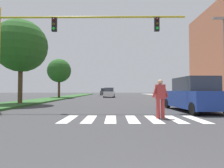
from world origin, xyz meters
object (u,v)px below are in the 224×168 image
Objects in this scene: tree_far at (59,71)px; pedestrian_performer at (160,97)px; suv_crossing at (193,95)px; tree_mid at (21,46)px; traffic_light_gantry at (56,36)px; sedan_midblock at (109,93)px; sedan_distant at (104,92)px; street_lamp_right at (223,52)px.

pedestrian_performer is (10.45, -20.53, -3.31)m from tree_far.
pedestrian_performer is at bearing -132.72° from suv_crossing.
tree_mid is 4.16× the size of pedestrian_performer.
sedan_midblock is at bearing 83.23° from traffic_light_gantry.
tree_far is at bearing -107.38° from sedan_distant.
sedan_midblock is 1.05× the size of sedan_distant.
suv_crossing is 37.62m from sedan_distant.
suv_crossing is at bearing -53.55° from tree_far.
suv_crossing is (-4.94, -5.34, -3.66)m from street_lamp_right.
traffic_light_gantry reaches higher than tree_far.
tree_mid is 0.63× the size of traffic_light_gantry.
sedan_distant is (5.46, 32.33, -4.15)m from tree_mid.
suv_crossing is 22.58m from sedan_midblock.
suv_crossing is at bearing -20.33° from tree_mid.
street_lamp_right is 1.68× the size of sedan_midblock.
pedestrian_performer is (5.43, -2.75, -3.51)m from traffic_light_gantry.
tree_far reaches higher than sedan_distant.
sedan_midblock is at bearing -83.90° from sedan_distant.
street_lamp_right reaches higher than suv_crossing.
traffic_light_gantry is at bearing -179.41° from suv_crossing.
sedan_distant is at bearing 96.10° from sedan_midblock.
traffic_light_gantry is 8.78m from suv_crossing.
tree_far reaches higher than suv_crossing.
suv_crossing is at bearing -76.08° from sedan_midblock.
sedan_midblock is (-2.81, 24.75, -0.15)m from pedestrian_performer.
tree_far is 9.39m from sedan_midblock.
street_lamp_right is at bearing 2.32° from tree_mid.
traffic_light_gantry is 1.48× the size of street_lamp_right.
tree_mid is 13.92m from suv_crossing.
sedan_midblock is at bearing 67.77° from tree_mid.
tree_mid is at bearing -99.59° from sedan_distant.
tree_mid reaches higher than pedestrian_performer.
tree_mid is 13.09m from tree_far.
tree_mid is at bearing -87.50° from tree_far.
traffic_light_gantry is 2.36× the size of suv_crossing.
sedan_midblock is at bearing 122.04° from street_lamp_right.
tree_far is 1.26× the size of suv_crossing.
traffic_light_gantry reaches higher than suv_crossing.
sedan_distant reaches higher than sedan_midblock.
street_lamp_right is 1.77× the size of sedan_distant.
suv_crossing is 1.11× the size of sedan_distant.
tree_mid is 0.94× the size of street_lamp_right.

